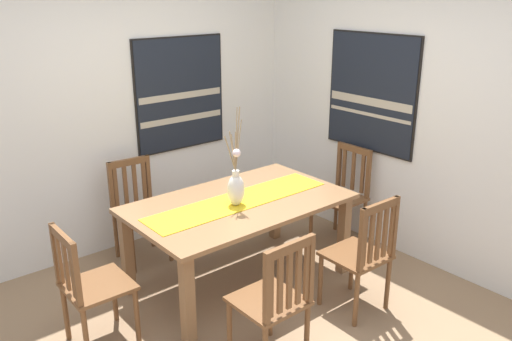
# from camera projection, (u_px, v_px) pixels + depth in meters

# --- Properties ---
(ground_plane) EXTENTS (6.40, 6.40, 0.03)m
(ground_plane) POSITION_uv_depth(u_px,v_px,m) (251.00, 327.00, 3.87)
(ground_plane) COLOR #8E7051
(wall_back) EXTENTS (6.40, 0.12, 2.70)m
(wall_back) POSITION_uv_depth(u_px,v_px,m) (121.00, 104.00, 4.77)
(wall_back) COLOR silver
(wall_back) RESTS_ON ground_plane
(wall_side) EXTENTS (0.12, 6.40, 2.70)m
(wall_side) POSITION_uv_depth(u_px,v_px,m) (417.00, 109.00, 4.54)
(wall_side) COLOR silver
(wall_side) RESTS_ON ground_plane
(dining_table) EXTENTS (1.74, 1.04, 0.73)m
(dining_table) POSITION_uv_depth(u_px,v_px,m) (239.00, 212.00, 4.23)
(dining_table) COLOR #8E6642
(dining_table) RESTS_ON ground_plane
(table_runner) EXTENTS (1.60, 0.36, 0.01)m
(table_runner) POSITION_uv_depth(u_px,v_px,m) (239.00, 201.00, 4.20)
(table_runner) COLOR gold
(table_runner) RESTS_ON dining_table
(centerpiece_vase) EXTENTS (0.15, 0.16, 0.77)m
(centerpiece_vase) POSITION_uv_depth(u_px,v_px,m) (236.00, 187.00, 4.06)
(centerpiece_vase) COLOR silver
(centerpiece_vase) RESTS_ON dining_table
(chair_0) EXTENTS (0.44, 0.44, 0.91)m
(chair_0) POSITION_uv_depth(u_px,v_px,m) (138.00, 208.00, 4.70)
(chair_0) COLOR brown
(chair_0) RESTS_ON ground_plane
(chair_1) EXTENTS (0.42, 0.42, 0.93)m
(chair_1) POSITION_uv_depth(u_px,v_px,m) (275.00, 299.00, 3.31)
(chair_1) COLOR brown
(chair_1) RESTS_ON ground_plane
(chair_2) EXTENTS (0.43, 0.43, 0.93)m
(chair_2) POSITION_uv_depth(u_px,v_px,m) (363.00, 253.00, 3.89)
(chair_2) COLOR brown
(chair_2) RESTS_ON ground_plane
(chair_3) EXTENTS (0.42, 0.42, 0.93)m
(chair_3) POSITION_uv_depth(u_px,v_px,m) (343.00, 194.00, 5.04)
(chair_3) COLOR brown
(chair_3) RESTS_ON ground_plane
(chair_4) EXTENTS (0.43, 0.43, 0.90)m
(chair_4) POSITION_uv_depth(u_px,v_px,m) (90.00, 285.00, 3.50)
(chair_4) COLOR brown
(chair_4) RESTS_ON ground_plane
(painting_on_back_wall) EXTENTS (0.97, 0.05, 1.09)m
(painting_on_back_wall) POSITION_uv_depth(u_px,v_px,m) (180.00, 94.00, 5.07)
(painting_on_back_wall) COLOR black
(painting_on_side_wall) EXTENTS (0.05, 0.98, 1.08)m
(painting_on_side_wall) POSITION_uv_depth(u_px,v_px,m) (372.00, 93.00, 4.80)
(painting_on_side_wall) COLOR black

